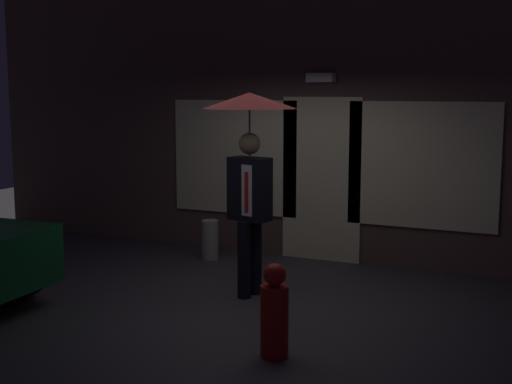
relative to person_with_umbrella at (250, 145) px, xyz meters
The scene contains 5 objects.
ground_plane 1.72m from the person_with_umbrella, 58.66° to the right, with size 18.00×18.00×0.00m, color #38353A.
building_facade 2.14m from the person_with_umbrella, 85.80° to the left, with size 10.94×0.48×4.23m.
person_with_umbrella is the anchor object (origin of this frame).
sidewalk_bollard 2.29m from the person_with_umbrella, 132.94° to the left, with size 0.23×0.23×0.54m, color #9E998E.
fire_hydrant 2.24m from the person_with_umbrella, 57.94° to the right, with size 0.25×0.25×0.83m.
Camera 1 is at (3.08, -6.58, 2.29)m, focal length 48.77 mm.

